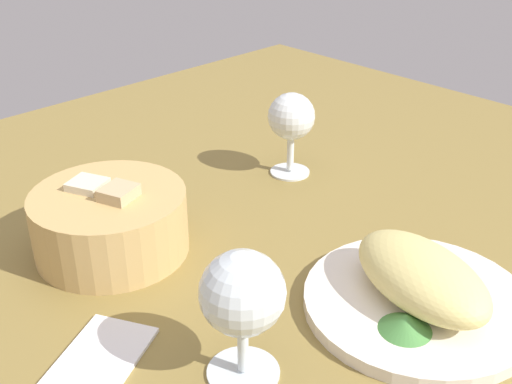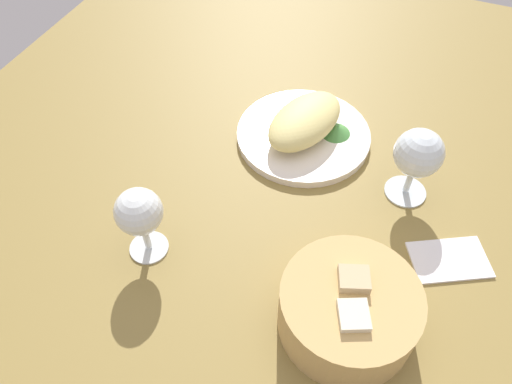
# 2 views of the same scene
# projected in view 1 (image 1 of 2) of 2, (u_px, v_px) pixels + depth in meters

# --- Properties ---
(ground_plane) EXTENTS (1.40, 1.40, 0.02)m
(ground_plane) POSITION_uv_depth(u_px,v_px,m) (297.00, 300.00, 0.69)
(ground_plane) COLOR olive
(plate) EXTENTS (0.23, 0.23, 0.01)m
(plate) POSITION_uv_depth(u_px,v_px,m) (417.00, 303.00, 0.66)
(plate) COLOR white
(plate) RESTS_ON ground_plane
(omelette) EXTENTS (0.19, 0.14, 0.05)m
(omelette) POSITION_uv_depth(u_px,v_px,m) (421.00, 276.00, 0.64)
(omelette) COLOR #DECD7C
(omelette) RESTS_ON plate
(lettuce_garnish) EXTENTS (0.05, 0.05, 0.02)m
(lettuce_garnish) POSITION_uv_depth(u_px,v_px,m) (406.00, 322.00, 0.61)
(lettuce_garnish) COLOR #44853D
(lettuce_garnish) RESTS_ON plate
(bread_basket) EXTENTS (0.18, 0.18, 0.09)m
(bread_basket) POSITION_uv_depth(u_px,v_px,m) (110.00, 221.00, 0.74)
(bread_basket) COLOR tan
(bread_basket) RESTS_ON ground_plane
(wine_glass_near) EXTENTS (0.07, 0.07, 0.12)m
(wine_glass_near) POSITION_uv_depth(u_px,v_px,m) (291.00, 120.00, 0.90)
(wine_glass_near) COLOR silver
(wine_glass_near) RESTS_ON ground_plane
(wine_glass_far) EXTENTS (0.07, 0.07, 0.13)m
(wine_glass_far) POSITION_uv_depth(u_px,v_px,m) (242.00, 298.00, 0.54)
(wine_glass_far) COLOR silver
(wine_glass_far) RESTS_ON ground_plane
(folded_napkin) EXTENTS (0.11, 0.13, 0.01)m
(folded_napkin) POSITION_uv_depth(u_px,v_px,m) (99.00, 358.00, 0.59)
(folded_napkin) COLOR white
(folded_napkin) RESTS_ON ground_plane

